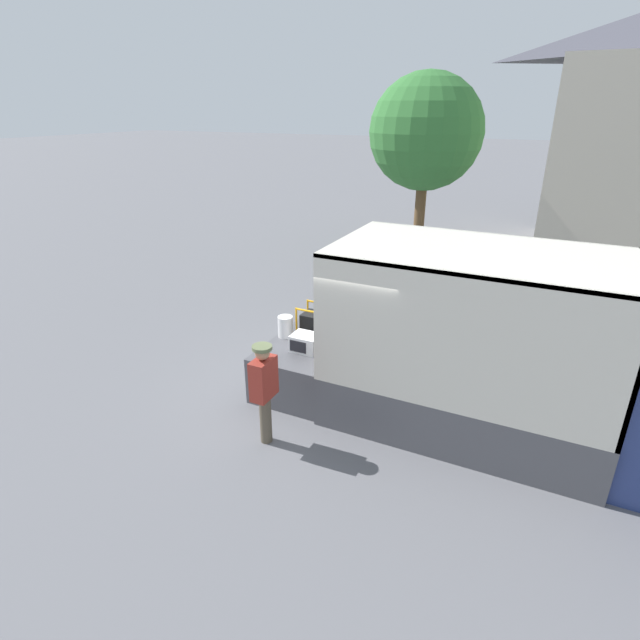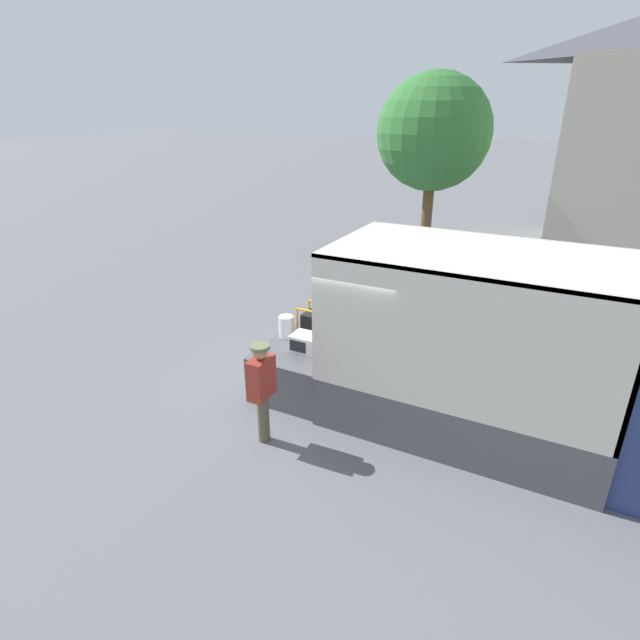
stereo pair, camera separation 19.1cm
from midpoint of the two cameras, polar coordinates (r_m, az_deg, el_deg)
The scene contains 8 objects.
ground_plane at distance 9.10m, azimuth 2.05°, elevation -8.03°, with size 160.00×160.00×0.00m, color slate.
box_truck at distance 8.08m, azimuth 26.89°, elevation -7.40°, with size 6.24×2.34×2.84m.
tailgate_deck at distance 9.14m, azimuth -1.75°, elevation -4.82°, with size 1.34×2.22×0.84m, color #4C4C51.
microwave at distance 8.57m, azimuth -2.28°, elevation -2.61°, with size 0.48×0.41×0.29m.
portable_generator at distance 9.18m, azimuth -0.87°, elevation -0.38°, with size 0.64×0.49×0.53m.
orange_bucket at distance 9.08m, azimuth -4.57°, elevation -0.77°, with size 0.27×0.27×0.39m.
worker_person at distance 7.38m, azimuth -7.17°, elevation -7.37°, with size 0.29×0.44×1.62m.
street_tree at distance 17.59m, azimuth 11.69°, elevation 20.23°, with size 3.70×3.70×5.80m.
Camera 1 is at (3.03, -7.17, 4.72)m, focal length 28.00 mm.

